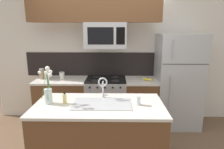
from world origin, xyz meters
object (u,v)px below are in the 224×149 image
Objects in this scene: storage_jar_medium at (47,75)px; drinking_glass at (138,100)px; microwave at (105,35)px; sink_faucet at (103,85)px; stove_range at (106,102)px; banana_bunch at (148,79)px; refrigerator at (177,81)px; storage_jar_tall at (42,74)px; storage_jar_short at (62,75)px; dish_soap_bottle at (65,98)px; flower_vase at (48,92)px.

drinking_glass is (1.59, -1.24, -0.04)m from storage_jar_medium.
microwave is 2.43× the size of sink_faucet.
stove_range is at bearing 1.38° from storage_jar_medium.
storage_jar_medium is at bearing -179.69° from microwave.
drinking_glass reaches higher than banana_bunch.
storage_jar_tall is at bearing 179.68° from refrigerator.
storage_jar_tall is 2.15m from drinking_glass.
refrigerator is 2.61m from storage_jar_tall.
stove_range is 6.84× the size of storage_jar_short.
microwave is 4.51× the size of dish_soap_bottle.
banana_bunch is 1.26m from sink_faucet.
storage_jar_short is 1.38m from sink_faucet.
storage_jar_short is 1.33m from dish_soap_bottle.
stove_range is 1.36m from storage_jar_tall.
microwave reaches higher than banana_bunch.
microwave is at bearing 177.18° from banana_bunch.
banana_bunch is at bearing 42.71° from dish_soap_bottle.
refrigerator is at bearing -0.50° from storage_jar_short.
dish_soap_bottle is 0.96m from drinking_glass.
storage_jar_tall is 1.50× the size of storage_jar_short.
refrigerator reaches higher than sink_faucet.
sink_faucet is (0.01, -1.03, 0.65)m from stove_range.
microwave is at bearing 0.31° from storage_jar_medium.
microwave is 1.19m from sink_faucet.
stove_range is at bearing 68.68° from dish_soap_bottle.
storage_jar_tall is 1.07× the size of banana_bunch.
storage_jar_medium is (-1.12, -0.01, -0.74)m from microwave.
banana_bunch is 1.15× the size of dish_soap_bottle.
storage_jar_medium is at bearing -178.62° from stove_range.
banana_bunch is at bearing 38.48° from flower_vase.
drinking_glass is at bearing -69.46° from stove_range.
storage_jar_short is (-2.23, 0.02, 0.09)m from refrigerator.
microwave reaches higher than storage_jar_medium.
dish_soap_bottle is (-0.49, -0.20, -0.13)m from sink_faucet.
storage_jar_short is (0.39, 0.00, -0.03)m from storage_jar_tall.
refrigerator is at bearing 55.08° from drinking_glass.
drinking_glass is at bearing -124.92° from refrigerator.
storage_jar_short is 1.86m from drinking_glass.
refrigerator is 2.42m from flower_vase.
dish_soap_bottle is at bearing -62.30° from storage_jar_medium.
storage_jar_short is 0.44× the size of sink_faucet.
drinking_glass is (-0.32, -1.21, 0.04)m from banana_bunch.
sink_faucet is at bearing -41.76° from storage_jar_medium.
refrigerator reaches higher than flower_vase.
microwave is 1.62m from refrigerator.
flower_vase is (-0.69, -1.24, 0.61)m from stove_range.
microwave is 0.42× the size of refrigerator.
stove_range is at bearing 60.85° from flower_vase.
refrigerator is 8.67× the size of storage_jar_tall.
storage_jar_medium reaches higher than drinking_glass.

